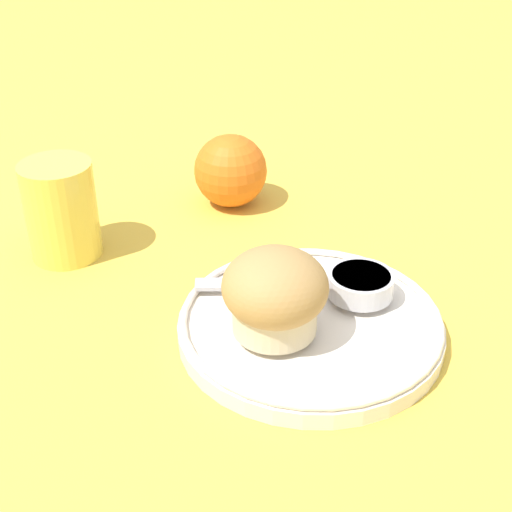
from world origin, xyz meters
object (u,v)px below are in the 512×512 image
(butter_knife, at_px, (288,283))
(orange_fruit, at_px, (231,171))
(muffin, at_px, (275,293))
(juice_glass, at_px, (61,210))

(butter_knife, height_order, orange_fruit, orange_fruit)
(butter_knife, bearing_deg, muffin, -103.40)
(butter_knife, bearing_deg, orange_fruit, 104.38)
(muffin, distance_m, butter_knife, 0.07)
(muffin, height_order, juice_glass, juice_glass)
(butter_knife, bearing_deg, juice_glass, 156.20)
(muffin, bearing_deg, juice_glass, 115.97)
(muffin, relative_size, juice_glass, 0.87)
(muffin, xyz_separation_m, juice_glass, (-0.11, 0.22, -0.01))
(juice_glass, bearing_deg, muffin, -64.03)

